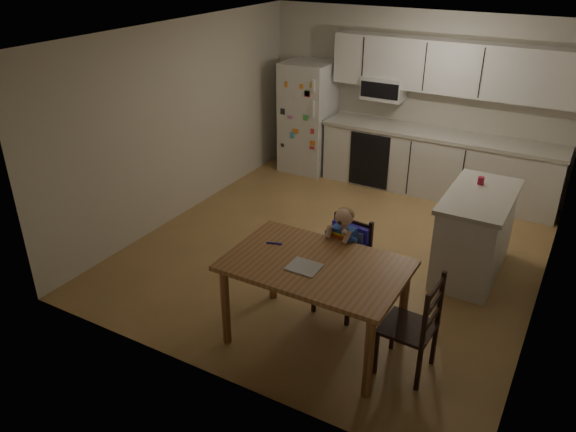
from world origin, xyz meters
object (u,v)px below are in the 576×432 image
at_px(refrigerator, 308,117).
at_px(red_cup, 481,181).
at_px(kitchen_island, 475,233).
at_px(chair_booster, 345,248).
at_px(dining_table, 316,274).
at_px(chair_side, 420,322).

bearing_deg(refrigerator, red_cup, -28.40).
xyz_separation_m(kitchen_island, chair_booster, (-0.96, -1.32, 0.20)).
distance_m(refrigerator, dining_table, 4.35).
xyz_separation_m(refrigerator, red_cup, (2.98, -1.61, 0.14)).
distance_m(red_cup, dining_table, 2.39).
height_order(red_cup, dining_table, red_cup).
xyz_separation_m(chair_booster, chair_side, (0.94, -0.57, -0.14)).
bearing_deg(chair_side, refrigerator, -138.61).
bearing_deg(refrigerator, chair_booster, -56.77).
xyz_separation_m(kitchen_island, chair_side, (-0.02, -1.89, 0.06)).
relative_size(kitchen_island, chair_booster, 1.14).
distance_m(red_cup, chair_booster, 1.84).
bearing_deg(chair_booster, dining_table, -84.65).
distance_m(chair_booster, chair_side, 1.11).
relative_size(red_cup, dining_table, 0.05).
height_order(red_cup, chair_side, red_cup).
bearing_deg(kitchen_island, refrigerator, 148.42).
relative_size(refrigerator, chair_side, 1.79).
xyz_separation_m(red_cup, chair_booster, (-0.89, -1.58, -0.31)).
bearing_deg(refrigerator, chair_side, -51.15).
relative_size(dining_table, chair_booster, 1.39).
distance_m(refrigerator, red_cup, 3.39).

